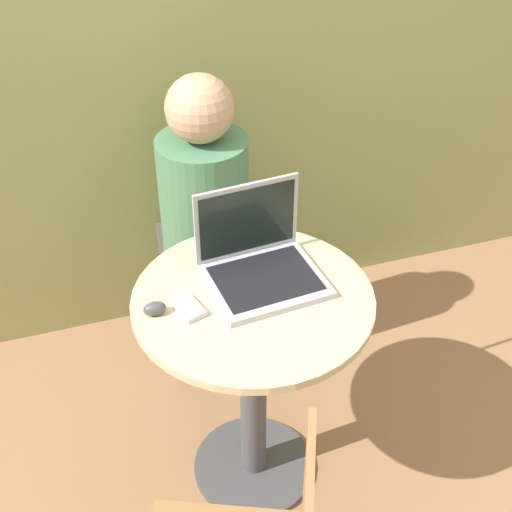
# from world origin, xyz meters

# --- Properties ---
(ground_plane) EXTENTS (12.00, 12.00, 0.00)m
(ground_plane) POSITION_xyz_m (0.00, 0.00, 0.00)
(ground_plane) COLOR #9E704C
(back_wall) EXTENTS (7.00, 0.05, 2.60)m
(back_wall) POSITION_xyz_m (0.00, 0.92, 1.30)
(back_wall) COLOR #939956
(back_wall) RESTS_ON ground_plane
(round_table) EXTENTS (0.68, 0.68, 0.77)m
(round_table) POSITION_xyz_m (0.00, 0.00, 0.54)
(round_table) COLOR #4C4C51
(round_table) RESTS_ON ground_plane
(laptop) EXTENTS (0.34, 0.30, 0.25)m
(laptop) POSITION_xyz_m (0.05, 0.08, 0.82)
(laptop) COLOR #B7B7BC
(laptop) RESTS_ON round_table
(cell_phone) EXTENTS (0.09, 0.11, 0.02)m
(cell_phone) POSITION_xyz_m (-0.18, 0.00, 0.78)
(cell_phone) COLOR silver
(cell_phone) RESTS_ON round_table
(computer_mouse) EXTENTS (0.06, 0.04, 0.04)m
(computer_mouse) POSITION_xyz_m (-0.27, 0.01, 0.79)
(computer_mouse) COLOR #4C4C51
(computer_mouse) RESTS_ON round_table
(person_seated) EXTENTS (0.31, 0.48, 1.19)m
(person_seated) POSITION_xyz_m (0.01, 0.62, 0.51)
(person_seated) COLOR #4C4742
(person_seated) RESTS_ON ground_plane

